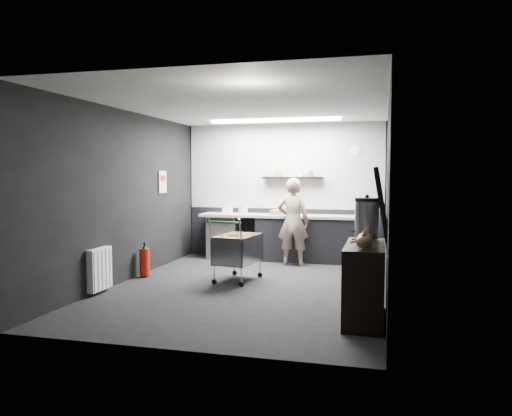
# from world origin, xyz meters

# --- Properties ---
(floor) EXTENTS (5.50, 5.50, 0.00)m
(floor) POSITION_xyz_m (0.00, 0.00, 0.00)
(floor) COLOR black
(floor) RESTS_ON ground
(ceiling) EXTENTS (5.50, 5.50, 0.00)m
(ceiling) POSITION_xyz_m (0.00, 0.00, 2.70)
(ceiling) COLOR silver
(ceiling) RESTS_ON wall_back
(wall_back) EXTENTS (5.50, 0.00, 5.50)m
(wall_back) POSITION_xyz_m (0.00, 2.75, 1.35)
(wall_back) COLOR black
(wall_back) RESTS_ON floor
(wall_front) EXTENTS (5.50, 0.00, 5.50)m
(wall_front) POSITION_xyz_m (0.00, -2.75, 1.35)
(wall_front) COLOR black
(wall_front) RESTS_ON floor
(wall_left) EXTENTS (0.00, 5.50, 5.50)m
(wall_left) POSITION_xyz_m (-2.00, 0.00, 1.35)
(wall_left) COLOR black
(wall_left) RESTS_ON floor
(wall_right) EXTENTS (0.00, 5.50, 5.50)m
(wall_right) POSITION_xyz_m (2.00, 0.00, 1.35)
(wall_right) COLOR black
(wall_right) RESTS_ON floor
(kitchen_wall_panel) EXTENTS (3.95, 0.02, 1.70)m
(kitchen_wall_panel) POSITION_xyz_m (0.00, 2.73, 1.85)
(kitchen_wall_panel) COLOR #AFB0AB
(kitchen_wall_panel) RESTS_ON wall_back
(dado_panel) EXTENTS (3.95, 0.02, 1.00)m
(dado_panel) POSITION_xyz_m (0.00, 2.73, 0.50)
(dado_panel) COLOR black
(dado_panel) RESTS_ON wall_back
(floating_shelf) EXTENTS (1.20, 0.22, 0.04)m
(floating_shelf) POSITION_xyz_m (0.20, 2.62, 1.62)
(floating_shelf) COLOR black
(floating_shelf) RESTS_ON wall_back
(wall_clock) EXTENTS (0.20, 0.03, 0.20)m
(wall_clock) POSITION_xyz_m (1.40, 2.72, 2.15)
(wall_clock) COLOR white
(wall_clock) RESTS_ON wall_back
(poster) EXTENTS (0.02, 0.30, 0.40)m
(poster) POSITION_xyz_m (-1.98, 1.30, 1.55)
(poster) COLOR silver
(poster) RESTS_ON wall_left
(poster_red_band) EXTENTS (0.02, 0.22, 0.10)m
(poster_red_band) POSITION_xyz_m (-1.98, 1.30, 1.62)
(poster_red_band) COLOR red
(poster_red_band) RESTS_ON poster
(radiator) EXTENTS (0.10, 0.50, 0.60)m
(radiator) POSITION_xyz_m (-1.94, -0.90, 0.35)
(radiator) COLOR white
(radiator) RESTS_ON wall_left
(ceiling_strip) EXTENTS (2.40, 0.20, 0.04)m
(ceiling_strip) POSITION_xyz_m (0.00, 1.85, 2.67)
(ceiling_strip) COLOR white
(ceiling_strip) RESTS_ON ceiling
(prep_counter) EXTENTS (3.20, 0.61, 0.90)m
(prep_counter) POSITION_xyz_m (0.14, 2.42, 0.46)
(prep_counter) COLOR black
(prep_counter) RESTS_ON floor
(person) EXTENTS (0.60, 0.41, 1.63)m
(person) POSITION_xyz_m (0.33, 1.97, 0.81)
(person) COLOR beige
(person) RESTS_ON floor
(shopping_cart) EXTENTS (0.66, 0.97, 0.99)m
(shopping_cart) POSITION_xyz_m (-0.28, 0.40, 0.47)
(shopping_cart) COLOR silver
(shopping_cart) RESTS_ON floor
(sideboard) EXTENTS (0.51, 1.19, 1.78)m
(sideboard) POSITION_xyz_m (1.77, -1.25, 0.57)
(sideboard) COLOR black
(sideboard) RESTS_ON floor
(fire_extinguisher) EXTENTS (0.17, 0.17, 0.55)m
(fire_extinguisher) POSITION_xyz_m (-1.85, 0.30, 0.27)
(fire_extinguisher) COLOR #B3170B
(fire_extinguisher) RESTS_ON floor
(cardboard_box) EXTENTS (0.48, 0.37, 0.09)m
(cardboard_box) POSITION_xyz_m (0.06, 2.37, 0.95)
(cardboard_box) COLOR #917C4D
(cardboard_box) RESTS_ON prep_counter
(pink_tub) EXTENTS (0.18, 0.18, 0.18)m
(pink_tub) POSITION_xyz_m (-0.76, 2.42, 0.99)
(pink_tub) COLOR beige
(pink_tub) RESTS_ON prep_counter
(white_container) EXTENTS (0.18, 0.14, 0.15)m
(white_container) POSITION_xyz_m (-1.08, 2.37, 0.98)
(white_container) COLOR white
(white_container) RESTS_ON prep_counter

